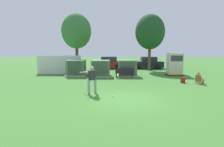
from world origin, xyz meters
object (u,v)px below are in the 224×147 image
object	(u,v)px
backpack	(183,80)
seated_spectator	(199,79)
park_bench	(124,72)
sports_ball	(113,96)
parked_car_left_of_center	(148,63)
transformer_west	(76,68)
transformer_mid_east	(127,68)
batter	(92,78)
transformer_mid_west	(101,68)
parked_car_leftmost	(108,63)
generator_enclosure	(175,64)

from	to	relation	value
backpack	seated_spectator	bearing A→B (deg)	-21.47
park_bench	sports_ball	bearing A→B (deg)	-98.51
parked_car_left_of_center	sports_ball	bearing A→B (deg)	-107.11
transformer_west	transformer_mid_east	xyz separation A→B (m)	(5.18, -0.06, 0.00)
transformer_mid_east	batter	distance (m)	7.99
transformer_mid_west	sports_ball	bearing A→B (deg)	-81.34
parked_car_left_of_center	backpack	bearing A→B (deg)	-84.58
transformer_west	transformer_mid_east	size ratio (longest dim) A/B	1.00
seated_spectator	parked_car_left_of_center	world-z (taller)	parked_car_left_of_center
park_bench	batter	bearing A→B (deg)	-110.60
transformer_mid_east	batter	size ratio (longest dim) A/B	1.21
sports_ball	parked_car_left_of_center	size ratio (longest dim) A/B	0.02
transformer_mid_west	parked_car_leftmost	distance (m)	7.40
transformer_west	batter	xyz separation A→B (m)	(2.41, -7.55, 0.19)
generator_enclosure	seated_spectator	world-z (taller)	generator_enclosure
transformer_mid_west	parked_car_leftmost	xyz separation A→B (m)	(0.58, 7.38, -0.04)
park_bench	parked_car_left_of_center	xyz separation A→B (m)	(3.63, 8.01, 0.22)
backpack	parked_car_leftmost	world-z (taller)	parked_car_leftmost
park_bench	sports_ball	size ratio (longest dim) A/B	20.44
generator_enclosure	park_bench	distance (m)	5.54
park_bench	seated_spectator	world-z (taller)	seated_spectator
seated_spectator	backpack	size ratio (longest dim) A/B	2.19
transformer_mid_west	parked_car_left_of_center	xyz separation A→B (m)	(5.97, 7.19, -0.04)
generator_enclosure	park_bench	size ratio (longest dim) A/B	1.25
parked_car_leftmost	generator_enclosure	bearing A→B (deg)	-43.28
transformer_mid_west	park_bench	xyz separation A→B (m)	(2.34, -0.83, -0.25)
transformer_mid_east	seated_spectator	bearing A→B (deg)	-37.59
parked_car_left_of_center	park_bench	bearing A→B (deg)	-114.35
batter	transformer_mid_west	bearing A→B (deg)	89.30
parked_car_leftmost	parked_car_left_of_center	world-z (taller)	same
batter	park_bench	bearing A→B (deg)	69.40
transformer_mid_east	park_bench	xyz separation A→B (m)	(-0.34, -1.02, -0.25)
transformer_mid_west	parked_car_left_of_center	world-z (taller)	same
transformer_mid_west	batter	distance (m)	7.30
sports_ball	seated_spectator	xyz separation A→B (m)	(6.87, 4.18, 0.33)
transformer_mid_east	generator_enclosure	bearing A→B (deg)	6.39
seated_spectator	batter	bearing A→B (deg)	-158.02
transformer_mid_west	batter	bearing A→B (deg)	-90.70
transformer_mid_east	backpack	xyz separation A→B (m)	(4.30, -3.73, -0.57)
transformer_west	park_bench	bearing A→B (deg)	-12.58
batter	transformer_west	bearing A→B (deg)	107.68
transformer_west	sports_ball	xyz separation A→B (m)	(3.74, -8.42, -0.74)
transformer_west	transformer_mid_west	bearing A→B (deg)	-5.81
batter	backpack	world-z (taller)	batter
transformer_mid_west	transformer_mid_east	bearing A→B (deg)	4.10
transformer_west	seated_spectator	size ratio (longest dim) A/B	2.18
generator_enclosure	parked_car_leftmost	world-z (taller)	generator_enclosure
generator_enclosure	backpack	bearing A→B (deg)	-98.43
seated_spectator	backpack	bearing A→B (deg)	158.53
transformer_mid_east	parked_car_left_of_center	distance (m)	7.73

